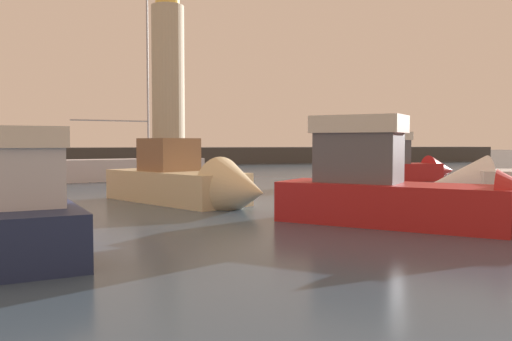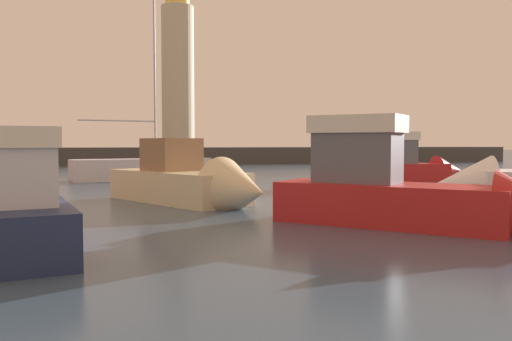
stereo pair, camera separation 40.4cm
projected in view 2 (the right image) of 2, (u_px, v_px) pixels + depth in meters
name	position (u px, v px, depth m)	size (l,w,h in m)	color
ground_plane	(204.00, 183.00, 28.52)	(220.00, 220.00, 0.00)	#384C60
breakwater	(169.00, 156.00, 54.33)	(75.34, 5.23, 1.67)	#423F3D
lighthouse	(178.00, 66.00, 54.08)	(3.31, 3.31, 17.49)	beige
motorboat_0	(197.00, 184.00, 18.55)	(5.66, 7.56, 2.78)	beige
motorboat_2	(416.00, 193.00, 13.47)	(6.53, 6.39, 3.22)	#B21E1E
motorboat_3	(416.00, 166.00, 29.77)	(5.99, 1.92, 3.11)	#B21E1E
motorboat_4	(19.00, 210.00, 11.17)	(3.03, 6.53, 2.71)	#1E284C
sailboat_moored	(142.00, 168.00, 30.99)	(8.23, 3.91, 13.41)	silver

